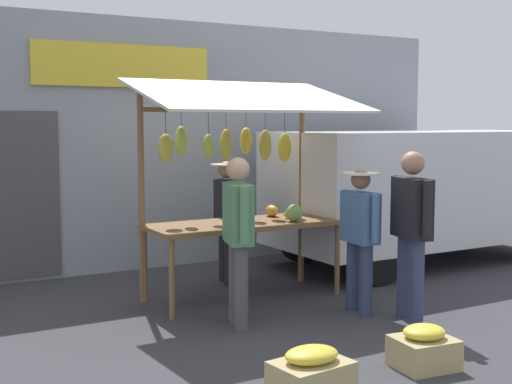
{
  "coord_description": "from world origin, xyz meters",
  "views": [
    {
      "loc": [
        3.74,
        6.87,
        2.01
      ],
      "look_at": [
        0.0,
        0.3,
        1.25
      ],
      "focal_mm": 48.83,
      "sensor_mm": 36.0,
      "label": 1
    }
  ],
  "objects": [
    {
      "name": "vendor_with_sunhat",
      "position": [
        -0.18,
        -0.75,
        0.89
      ],
      "size": [
        0.4,
        0.65,
        1.53
      ],
      "rotation": [
        0.0,
        0.0,
        1.35
      ],
      "color": "#232328",
      "rests_on": "ground"
    },
    {
      "name": "ground_plane",
      "position": [
        0.0,
        0.0,
        0.0
      ],
      "size": [
        40.0,
        40.0,
        0.0
      ],
      "primitive_type": "plane",
      "color": "#38383D"
    },
    {
      "name": "parked_van",
      "position": [
        -3.08,
        -0.58,
        1.12
      ],
      "size": [
        4.42,
        1.89,
        1.88
      ],
      "rotation": [
        0.0,
        0.0,
        0.01
      ],
      "color": "silver",
      "rests_on": "ground"
    },
    {
      "name": "shopper_with_shopping_bag",
      "position": [
        0.56,
        0.92,
        0.97
      ],
      "size": [
        0.35,
        0.68,
        1.67
      ],
      "rotation": [
        0.0,
        0.0,
        -1.86
      ],
      "color": "#4C4C51",
      "rests_on": "ground"
    },
    {
      "name": "produce_crate_near",
      "position": [
        -0.2,
        2.73,
        0.16
      ],
      "size": [
        0.52,
        0.47,
        0.36
      ],
      "color": "tan",
      "rests_on": "ground"
    },
    {
      "name": "shopper_with_ponytail",
      "position": [
        -1.03,
        1.64,
        1.01
      ],
      "size": [
        0.35,
        0.7,
        1.72
      ],
      "rotation": [
        0.0,
        0.0,
        -1.83
      ],
      "color": "navy",
      "rests_on": "ground"
    },
    {
      "name": "produce_crate_side",
      "position": [
        1.03,
        2.9,
        0.2
      ],
      "size": [
        0.58,
        0.45,
        0.43
      ],
      "color": "tan",
      "rests_on": "ground"
    },
    {
      "name": "shopper_in_striped_shirt",
      "position": [
        -0.78,
        1.13,
        0.88
      ],
      "size": [
        0.39,
        0.66,
        1.52
      ],
      "rotation": [
        0.0,
        0.0,
        -1.66
      ],
      "color": "navy",
      "rests_on": "ground"
    },
    {
      "name": "street_backdrop",
      "position": [
        0.06,
        -2.2,
        1.7
      ],
      "size": [
        9.0,
        0.3,
        3.4
      ],
      "color": "#8C939E",
      "rests_on": "ground"
    },
    {
      "name": "market_stall",
      "position": [
        -0.02,
        -0.05,
        1.55
      ],
      "size": [
        2.5,
        1.46,
        2.5
      ],
      "color": "brown",
      "rests_on": "ground"
    }
  ]
}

